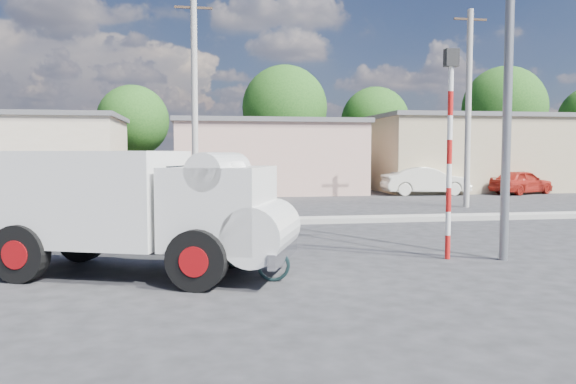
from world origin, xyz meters
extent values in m
plane|color=#242427|center=(0.00, 0.00, 0.00)|extent=(120.00, 120.00, 0.00)
cube|color=#99968E|center=(0.00, 8.00, 0.08)|extent=(40.00, 0.80, 0.16)
cylinder|color=black|center=(-5.02, 0.71, 0.50)|extent=(1.04, 0.63, 1.01)
cylinder|color=#A80C10|center=(-5.02, 0.71, 0.50)|extent=(0.58, 0.48, 0.49)
cylinder|color=black|center=(-4.34, 2.51, 0.50)|extent=(1.04, 0.63, 1.01)
cylinder|color=#A80C10|center=(-4.34, 2.51, 0.50)|extent=(0.58, 0.48, 0.49)
cylinder|color=black|center=(-2.02, -0.41, 0.50)|extent=(1.04, 0.63, 1.01)
cylinder|color=#A80C10|center=(-2.02, -0.41, 0.50)|extent=(0.58, 0.48, 0.49)
cylinder|color=black|center=(-1.35, 1.39, 0.50)|extent=(1.04, 0.63, 1.01)
cylinder|color=#A80C10|center=(-1.35, 1.39, 0.50)|extent=(0.58, 0.48, 0.49)
cube|color=black|center=(-3.22, 1.07, 0.58)|extent=(4.36, 2.58, 0.16)
cube|color=silver|center=(-3.99, 1.35, 1.42)|extent=(3.79, 3.04, 1.69)
cube|color=silver|center=(-1.60, 0.46, 1.28)|extent=(2.20, 2.33, 1.42)
cylinder|color=silver|center=(-0.87, 0.19, 0.87)|extent=(1.60, 2.11, 1.01)
cylinder|color=silver|center=(-1.60, 0.46, 1.92)|extent=(1.26, 1.98, 0.64)
cube|color=silver|center=(-0.52, 0.06, 0.50)|extent=(0.81, 1.89, 0.26)
cube|color=black|center=(-2.20, 0.68, 1.69)|extent=(0.61, 1.48, 0.64)
imported|color=black|center=(-1.26, 0.12, 0.45)|extent=(1.75, 0.79, 0.89)
imported|color=white|center=(-1.26, 0.12, 0.90)|extent=(0.51, 0.70, 1.80)
imported|color=silver|center=(10.08, 18.66, 0.74)|extent=(4.60, 1.84, 1.49)
imported|color=#AB2116|center=(15.44, 18.36, 0.66)|extent=(4.17, 2.88, 1.32)
cylinder|color=red|center=(3.20, 1.50, 0.25)|extent=(0.11, 0.11, 0.50)
cylinder|color=white|center=(3.20, 1.50, 0.75)|extent=(0.11, 0.11, 0.50)
cylinder|color=red|center=(3.20, 1.50, 1.25)|extent=(0.11, 0.11, 0.50)
cylinder|color=white|center=(3.20, 1.50, 1.75)|extent=(0.11, 0.11, 0.50)
cylinder|color=red|center=(3.20, 1.50, 2.25)|extent=(0.11, 0.11, 0.50)
cylinder|color=white|center=(3.20, 1.50, 2.75)|extent=(0.11, 0.11, 0.50)
cylinder|color=red|center=(3.20, 1.50, 3.25)|extent=(0.11, 0.11, 0.50)
cylinder|color=white|center=(3.20, 1.50, 3.75)|extent=(0.11, 0.11, 0.50)
cube|color=black|center=(3.20, 1.50, 4.18)|extent=(0.28, 0.18, 0.36)
cylinder|color=slate|center=(4.30, 1.20, 4.50)|extent=(0.18, 0.18, 9.00)
cube|color=beige|center=(-12.00, 22.00, 2.00)|extent=(12.00, 7.00, 4.00)
cube|color=#59595B|center=(-12.00, 22.00, 4.12)|extent=(12.30, 7.30, 0.24)
cube|color=#CFA08E|center=(2.00, 22.00, 1.90)|extent=(10.00, 7.00, 3.80)
cube|color=#59595B|center=(2.00, 22.00, 3.92)|extent=(10.30, 7.30, 0.24)
cube|color=tan|center=(14.00, 22.00, 2.10)|extent=(11.00, 7.00, 4.20)
cube|color=#59595B|center=(14.00, 22.00, 4.32)|extent=(11.30, 7.30, 0.24)
cylinder|color=#38281E|center=(-6.00, 29.00, 1.74)|extent=(0.36, 0.36, 3.47)
sphere|color=#336C20|center=(-6.00, 29.00, 4.34)|extent=(4.71, 4.71, 4.71)
cylinder|color=#38281E|center=(4.00, 28.00, 2.10)|extent=(0.36, 0.36, 4.20)
sphere|color=#336C20|center=(4.00, 28.00, 5.25)|extent=(5.70, 5.70, 5.70)
cylinder|color=#38281E|center=(11.00, 30.00, 1.82)|extent=(0.36, 0.36, 3.64)
sphere|color=#336C20|center=(11.00, 30.00, 4.55)|extent=(4.94, 4.94, 4.94)
cylinder|color=#38281E|center=(20.00, 28.00, 2.18)|extent=(0.36, 0.36, 4.37)
sphere|color=#336C20|center=(20.00, 28.00, 5.46)|extent=(5.93, 5.93, 5.93)
cylinder|color=#99968E|center=(-2.00, 12.00, 4.00)|extent=(0.24, 0.24, 8.00)
cube|color=#38281E|center=(-2.00, 12.00, 7.60)|extent=(1.40, 0.08, 0.08)
cylinder|color=#99968E|center=(9.00, 12.00, 4.00)|extent=(0.24, 0.24, 8.00)
cube|color=#38281E|center=(9.00, 12.00, 7.60)|extent=(1.40, 0.08, 0.08)
camera|label=1|loc=(-2.04, -9.47, 2.23)|focal=35.00mm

